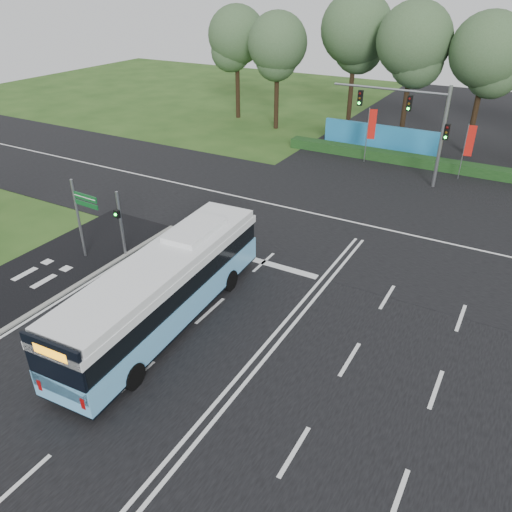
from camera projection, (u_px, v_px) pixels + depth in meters
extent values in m
plane|color=#274A18|center=(275.00, 334.00, 20.97)|extent=(120.00, 120.00, 0.00)
cube|color=black|center=(275.00, 334.00, 20.96)|extent=(20.00, 120.00, 0.04)
cube|color=black|center=(367.00, 226.00, 30.06)|extent=(120.00, 14.00, 0.05)
cube|color=black|center=(17.00, 288.00, 24.05)|extent=(5.00, 18.00, 0.06)
cube|color=gray|center=(51.00, 301.00, 23.01)|extent=(0.25, 18.00, 0.12)
cube|color=#66B6EE|center=(167.00, 301.00, 21.20)|extent=(3.24, 12.22, 1.11)
cube|color=black|center=(168.00, 311.00, 21.45)|extent=(3.21, 12.15, 0.30)
cube|color=black|center=(165.00, 281.00, 20.71)|extent=(3.13, 12.03, 0.96)
cube|color=white|center=(163.00, 269.00, 20.41)|extent=(3.24, 12.22, 0.35)
cube|color=white|center=(162.00, 261.00, 20.24)|extent=(3.16, 11.73, 0.35)
cube|color=white|center=(195.00, 230.00, 22.06)|extent=(1.79, 3.11, 0.25)
cube|color=black|center=(56.00, 369.00, 16.00)|extent=(2.45, 0.27, 2.22)
cube|color=orange|center=(50.00, 353.00, 15.62)|extent=(1.41, 0.14, 0.35)
cylinder|color=black|center=(188.00, 269.00, 24.60)|extent=(0.34, 1.06, 1.05)
cylinder|color=black|center=(230.00, 280.00, 23.70)|extent=(0.34, 1.06, 1.05)
cylinder|color=black|center=(84.00, 357.00, 18.92)|extent=(0.34, 1.06, 1.05)
cylinder|color=black|center=(134.00, 376.00, 18.02)|extent=(0.34, 1.06, 1.05)
cylinder|color=gray|center=(121.00, 224.00, 26.02)|extent=(0.15, 0.15, 3.67)
cube|color=black|center=(117.00, 214.00, 25.55)|extent=(0.32, 0.23, 0.42)
sphere|color=#19F233|center=(116.00, 215.00, 25.48)|extent=(0.15, 0.15, 0.15)
cylinder|color=gray|center=(79.00, 220.00, 25.72)|extent=(0.13, 0.13, 4.38)
cube|color=#0E4F20|center=(85.00, 197.00, 24.64)|extent=(1.64, 0.15, 0.33)
cube|color=#0E4F20|center=(86.00, 204.00, 24.83)|extent=(1.64, 0.15, 0.24)
cube|color=white|center=(84.00, 197.00, 24.61)|extent=(1.53, 0.09, 0.04)
cylinder|color=gray|center=(367.00, 136.00, 39.39)|extent=(0.07, 0.07, 4.33)
cube|color=red|center=(372.00, 124.00, 38.90)|extent=(0.55, 0.24, 2.31)
cylinder|color=gray|center=(463.00, 152.00, 35.97)|extent=(0.06, 0.06, 4.13)
cube|color=red|center=(470.00, 141.00, 35.45)|extent=(0.55, 0.13, 2.20)
cylinder|color=gray|center=(442.00, 139.00, 33.95)|extent=(0.24, 0.24, 7.00)
cylinder|color=gray|center=(389.00, 89.00, 34.25)|extent=(8.00, 0.16, 0.16)
cube|color=black|center=(409.00, 103.00, 34.00)|extent=(0.32, 0.28, 1.05)
cube|color=black|center=(360.00, 98.00, 35.50)|extent=(0.32, 0.28, 1.05)
cube|color=black|center=(447.00, 132.00, 33.60)|extent=(0.32, 0.28, 1.05)
cube|color=black|center=(419.00, 161.00, 39.36)|extent=(22.00, 1.20, 0.80)
cube|color=#2280BC|center=(380.00, 138.00, 42.64)|extent=(10.00, 0.30, 2.20)
cylinder|color=black|center=(238.00, 80.00, 51.45)|extent=(0.44, 0.44, 7.71)
sphere|color=#395431|center=(237.00, 35.00, 49.37)|extent=(5.68, 5.68, 5.68)
cylinder|color=black|center=(277.00, 89.00, 47.72)|extent=(0.44, 0.44, 7.48)
sphere|color=#395431|center=(278.00, 43.00, 45.70)|extent=(5.51, 5.51, 5.51)
cylinder|color=black|center=(351.00, 84.00, 46.79)|extent=(0.44, 0.44, 8.65)
sphere|color=#395431|center=(356.00, 29.00, 44.46)|extent=(6.37, 6.37, 6.37)
cylinder|color=black|center=(406.00, 97.00, 42.64)|extent=(0.44, 0.44, 8.24)
sphere|color=#395431|center=(414.00, 40.00, 40.41)|extent=(6.07, 6.07, 6.07)
cylinder|color=black|center=(476.00, 108.00, 40.19)|extent=(0.44, 0.44, 7.83)
sphere|color=#395431|center=(488.00, 50.00, 38.08)|extent=(5.77, 5.77, 5.77)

